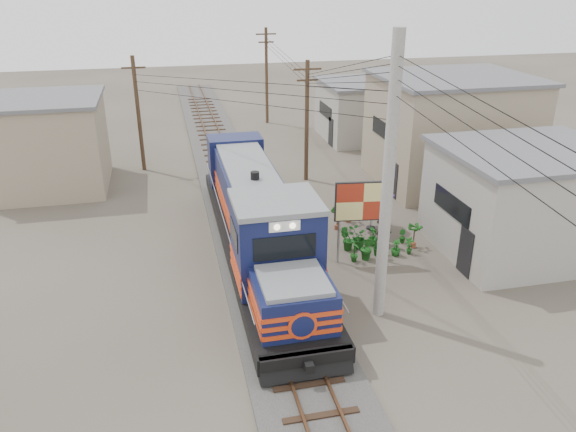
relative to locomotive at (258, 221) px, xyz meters
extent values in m
plane|color=#473F35|center=(0.00, -4.69, -1.80)|extent=(120.00, 120.00, 0.00)
cube|color=#595651|center=(0.00, 5.31, -1.72)|extent=(3.60, 70.00, 0.16)
cube|color=#51331E|center=(-0.54, 5.31, -1.54)|extent=(0.08, 70.00, 0.12)
cube|color=#51331E|center=(0.54, 5.31, -1.54)|extent=(0.08, 70.00, 0.12)
cube|color=black|center=(0.00, 0.05, -1.01)|extent=(3.03, 16.74, 0.58)
cube|color=black|center=(0.00, -5.18, -1.32)|extent=(2.30, 3.35, 0.68)
cube|color=black|center=(0.00, 5.29, -1.32)|extent=(2.30, 3.35, 0.68)
cube|color=#111740|center=(0.00, -6.43, -0.12)|extent=(2.49, 2.51, 1.57)
cube|color=#111740|center=(0.00, -3.82, 0.72)|extent=(2.97, 2.72, 3.24)
cube|color=slate|center=(0.00, -3.82, 2.39)|extent=(3.03, 2.86, 0.19)
cube|color=black|center=(0.00, -5.19, 1.30)|extent=(2.12, 0.06, 0.84)
cube|color=white|center=(0.00, -5.20, 2.08)|extent=(1.05, 0.06, 0.37)
cube|color=#111740|center=(0.00, 2.67, 0.30)|extent=(2.37, 10.25, 2.41)
cube|color=slate|center=(0.00, 2.67, 1.56)|extent=(2.12, 10.25, 0.19)
cube|color=red|center=(0.00, 0.05, -0.43)|extent=(3.07, 16.74, 0.15)
cube|color=red|center=(0.00, 0.05, -0.12)|extent=(3.07, 16.74, 0.15)
cube|color=red|center=(0.00, 0.05, 0.20)|extent=(3.07, 16.74, 0.15)
cylinder|color=#9E9B93|center=(3.50, -5.19, 3.20)|extent=(0.40, 0.40, 10.00)
cylinder|color=#4C3826|center=(4.50, 9.31, 1.70)|extent=(0.24, 0.24, 7.00)
cube|color=#4C3826|center=(4.50, 9.31, 4.70)|extent=(1.60, 0.10, 0.10)
cube|color=#4C3826|center=(4.50, 9.31, 4.10)|extent=(1.20, 0.10, 0.10)
cylinder|color=#4C3826|center=(4.80, 23.31, 1.95)|extent=(0.24, 0.24, 7.50)
cube|color=#4C3826|center=(4.80, 23.31, 5.20)|extent=(1.60, 0.10, 0.10)
cube|color=#4C3826|center=(4.80, 23.31, 4.60)|extent=(1.20, 0.10, 0.10)
cylinder|color=#4C3826|center=(-5.00, 13.31, 1.70)|extent=(0.24, 0.24, 7.00)
cube|color=#4C3826|center=(-5.00, 13.31, 4.70)|extent=(1.60, 0.10, 0.10)
cube|color=#4C3826|center=(-5.00, 13.31, 4.10)|extent=(1.20, 0.10, 0.10)
cube|color=gray|center=(11.50, -1.69, 0.45)|extent=(7.00, 6.00, 4.50)
cube|color=slate|center=(11.50, -1.69, 2.80)|extent=(7.35, 6.30, 0.20)
cube|color=black|center=(7.98, -1.69, 0.68)|extent=(0.05, 3.00, 0.90)
cube|color=gray|center=(12.50, 7.31, 1.20)|extent=(8.00, 7.00, 6.00)
cube|color=slate|center=(12.50, 7.31, 4.30)|extent=(8.40, 7.35, 0.20)
cube|color=black|center=(8.48, 7.31, 1.50)|extent=(0.05, 3.50, 0.90)
cube|color=gray|center=(11.00, 17.31, 0.20)|extent=(6.00, 6.00, 4.00)
cube|color=slate|center=(11.00, 17.31, 2.30)|extent=(6.30, 6.30, 0.20)
cube|color=black|center=(7.98, 17.31, 0.40)|extent=(0.05, 3.00, 0.90)
cube|color=gray|center=(-10.00, 11.31, 0.70)|extent=(6.00, 6.00, 5.00)
cube|color=slate|center=(-10.00, 11.31, 3.30)|extent=(6.30, 6.30, 0.20)
cylinder|color=#99999E|center=(3.24, -1.08, -0.46)|extent=(0.10, 0.10, 2.68)
cylinder|color=#99999E|center=(5.15, -1.32, -0.46)|extent=(0.10, 0.10, 2.68)
cube|color=black|center=(4.19, -1.20, 0.99)|extent=(2.36, 0.41, 1.72)
cube|color=#AD2B17|center=(4.19, -1.23, 0.99)|extent=(2.24, 0.36, 1.61)
cylinder|color=black|center=(5.82, 1.81, -1.75)|extent=(0.42, 0.42, 0.10)
cylinder|color=#99999E|center=(5.82, 1.81, -0.76)|extent=(0.05, 0.05, 2.08)
cone|color=#42246E|center=(5.82, 1.81, 0.24)|extent=(2.56, 2.56, 0.52)
imported|color=black|center=(5.70, 0.03, -0.89)|extent=(0.68, 0.47, 1.81)
imported|color=#164D16|center=(3.94, -1.20, -1.28)|extent=(0.50, 0.63, 1.04)
imported|color=#164D16|center=(4.54, -1.16, -1.24)|extent=(0.78, 0.78, 1.11)
imported|color=#164D16|center=(5.22, -0.91, -1.36)|extent=(1.02, 1.03, 0.87)
imported|color=#164D16|center=(5.90, -1.06, -1.42)|extent=(0.55, 0.55, 0.76)
imported|color=#164D16|center=(6.54, -1.04, -1.40)|extent=(0.48, 0.50, 0.79)
imported|color=#164D16|center=(3.96, -0.09, -1.25)|extent=(0.61, 0.50, 1.09)
imported|color=#164D16|center=(4.52, 0.01, -1.31)|extent=(0.89, 0.77, 0.97)
imported|color=#164D16|center=(5.28, 0.13, -1.38)|extent=(0.66, 0.66, 0.84)
imported|color=#164D16|center=(5.93, 0.01, -1.38)|extent=(0.52, 0.52, 0.84)
imported|color=#164D16|center=(6.69, 0.08, -1.48)|extent=(0.32, 0.38, 0.63)
camera|label=1|loc=(-3.55, -21.44, 9.73)|focal=35.00mm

